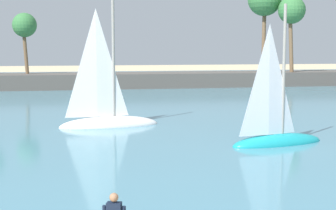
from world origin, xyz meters
TOP-DOWN VIEW (x-y plane):
  - sea at (0.00, 53.01)m, footprint 220.00×87.92m
  - palm_headland at (1.55, 56.97)m, footprint 115.47×6.59m
  - sailboat_near_shore at (6.57, 20.18)m, footprint 5.43×2.62m
  - sailboat_mid_bay at (-1.51, 27.57)m, footprint 6.41×2.62m

SIDE VIEW (x-z plane):
  - sea at x=0.00m, z-range 0.00..0.06m
  - sailboat_near_shore at x=6.57m, z-range -3.04..4.53m
  - sailboat_mid_bay at x=-1.51m, z-range -3.64..5.39m
  - palm_headland at x=1.55m, z-range -3.36..9.87m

